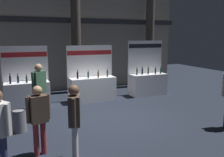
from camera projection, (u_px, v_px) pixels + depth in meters
ground_plane at (111, 119)px, 7.88m from camera, size 24.00×24.00×0.00m
hall_colonnade at (72, 28)px, 11.79m from camera, size 11.29×1.14×6.14m
exhibitor_booth_0 at (27, 93)px, 8.93m from camera, size 1.65×0.66×2.28m
exhibitor_booth_1 at (92, 87)px, 9.97m from camera, size 1.95×0.66×2.27m
exhibitor_booth_2 at (148, 82)px, 11.00m from camera, size 1.74×0.66×2.44m
trash_bin at (19, 121)px, 6.76m from camera, size 0.39×0.39×0.62m
visitor_2 at (74, 116)px, 5.06m from camera, size 0.34×0.53×1.66m
visitor_4 at (39, 86)px, 7.70m from camera, size 0.48×0.43×1.79m
visitor_5 at (39, 114)px, 5.33m from camera, size 0.53×0.34×1.59m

